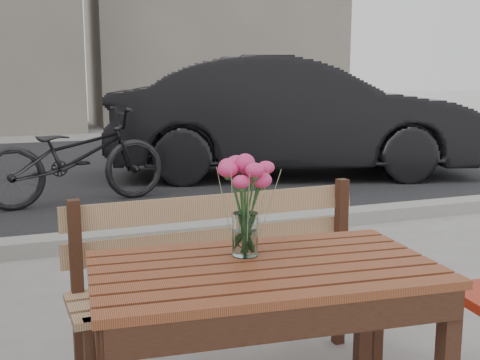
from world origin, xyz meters
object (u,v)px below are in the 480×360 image
object	(u,v)px
parked_car	(292,117)
main_table	(264,298)
main_vase	(245,193)
bicycle	(75,156)

from	to	relation	value
parked_car	main_table	bearing A→B (deg)	170.28
main_table	parked_car	bearing A→B (deg)	68.81
main_vase	bicycle	world-z (taller)	main_vase
main_table	bicycle	xyz separation A→B (m)	(-0.16, 4.60, -0.09)
main_vase	parked_car	distance (m)	6.02
parked_car	bicycle	xyz separation A→B (m)	(-2.90, -0.86, -0.28)
main_table	main_vase	bearing A→B (deg)	105.62
main_table	parked_car	size ratio (longest dim) A/B	0.25
main_vase	parked_car	world-z (taller)	parked_car
parked_car	bicycle	world-z (taller)	parked_car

